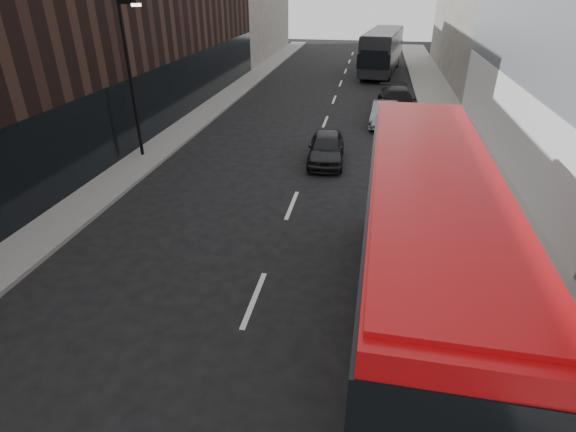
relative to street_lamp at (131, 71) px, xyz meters
The scene contains 8 objects.
sidewalk_right 17.69m from the street_lamp, 24.00° to the left, with size 3.00×80.00×0.15m, color slate.
sidewalk_left 8.12m from the street_lamp, 88.20° to the left, with size 2.00×80.00×0.15m, color slate.
street_lamp is the anchor object (origin of this frame).
red_bus 16.34m from the street_lamp, 40.42° to the right, with size 2.80×11.22×4.51m.
grey_bus 28.25m from the street_lamp, 65.81° to the left, with size 4.17×12.00×3.81m.
car_a 9.71m from the street_lamp, ahead, with size 1.68×4.17×1.42m, color black.
car_b 14.66m from the street_lamp, 34.20° to the left, with size 1.44×4.13×1.36m, color gray.
car_c 17.05m from the street_lamp, 40.81° to the left, with size 2.19×5.38×1.56m, color black.
Camera 1 is at (2.74, -1.61, 7.86)m, focal length 28.00 mm.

